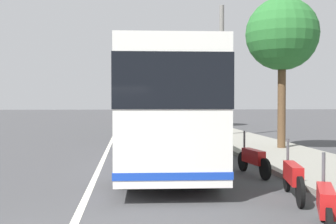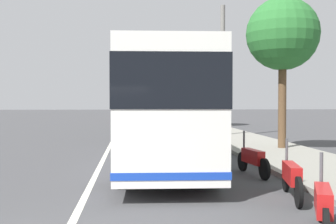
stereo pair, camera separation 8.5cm
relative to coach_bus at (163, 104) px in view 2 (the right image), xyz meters
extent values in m
cube|color=gray|center=(1.73, -4.89, -1.98)|extent=(110.00, 3.60, 0.14)
cube|color=silver|center=(1.73, 2.06, -2.05)|extent=(110.00, 0.16, 0.01)
cube|color=silver|center=(0.00, 0.00, -0.09)|extent=(10.63, 2.87, 3.21)
cube|color=black|center=(0.00, 0.00, 0.51)|extent=(10.67, 2.91, 1.17)
cube|color=#193FB2|center=(0.00, 0.00, -1.45)|extent=(10.66, 2.90, 0.16)
cylinder|color=black|center=(3.41, 1.00, -1.55)|extent=(1.01, 0.34, 1.00)
cylinder|color=black|center=(3.32, -1.26, -1.55)|extent=(1.01, 0.34, 1.00)
cylinder|color=black|center=(-3.32, 1.26, -1.55)|extent=(1.01, 0.34, 1.00)
cylinder|color=black|center=(-3.41, -1.00, -1.55)|extent=(1.01, 0.34, 1.00)
cylinder|color=black|center=(-6.60, -2.33, -1.76)|extent=(0.57, 0.29, 0.58)
cube|color=red|center=(-7.28, -2.06, -1.51)|extent=(1.10, 0.63, 0.40)
cylinder|color=#4C4C51|center=(-6.70, -2.29, -1.16)|extent=(0.06, 0.06, 0.70)
cylinder|color=black|center=(-4.13, -2.63, -1.74)|extent=(0.63, 0.20, 0.63)
cylinder|color=black|center=(-5.67, -2.31, -1.74)|extent=(0.63, 0.20, 0.63)
cube|color=red|center=(-4.90, -2.47, -1.49)|extent=(1.20, 0.47, 0.40)
cylinder|color=#4C4C51|center=(-4.24, -2.60, -1.14)|extent=(0.06, 0.06, 0.70)
cylinder|color=black|center=(-1.19, -2.37, -1.76)|extent=(0.60, 0.16, 0.59)
cylinder|color=black|center=(-2.68, -2.58, -1.76)|extent=(0.60, 0.16, 0.59)
cube|color=red|center=(-1.94, -2.47, -1.51)|extent=(1.15, 0.40, 0.40)
cylinder|color=#4C4C51|center=(-1.30, -2.38, -1.16)|extent=(0.06, 0.06, 0.70)
cube|color=black|center=(10.44, -0.59, -1.47)|extent=(4.04, 1.97, 0.81)
cube|color=black|center=(10.41, -0.59, -0.82)|extent=(2.08, 1.74, 0.49)
cylinder|color=black|center=(11.70, 0.29, -1.73)|extent=(0.65, 0.25, 0.64)
cylinder|color=black|center=(11.78, -1.34, -1.73)|extent=(0.65, 0.25, 0.64)
cylinder|color=black|center=(9.09, 0.17, -1.73)|extent=(0.65, 0.25, 0.64)
cylinder|color=black|center=(9.17, -1.46, -1.73)|extent=(0.65, 0.25, 0.64)
cube|color=#2D7238|center=(17.19, -0.60, -1.46)|extent=(4.28, 1.95, 0.83)
cube|color=black|center=(17.03, -0.59, -0.75)|extent=(2.16, 1.76, 0.58)
cylinder|color=black|center=(18.61, 0.23, -1.73)|extent=(0.64, 0.23, 0.64)
cylinder|color=black|center=(18.58, -1.48, -1.73)|extent=(0.64, 0.23, 0.64)
cylinder|color=black|center=(15.80, 0.28, -1.73)|extent=(0.64, 0.23, 0.64)
cylinder|color=black|center=(15.77, -1.43, -1.73)|extent=(0.64, 0.23, 0.64)
cube|color=red|center=(31.15, 0.30, -1.47)|extent=(4.17, 1.93, 0.80)
cube|color=black|center=(30.92, 0.30, -0.78)|extent=(2.28, 1.76, 0.59)
cylinder|color=black|center=(32.51, 1.18, -1.73)|extent=(0.64, 0.23, 0.64)
cylinder|color=black|center=(32.53, -0.55, -1.73)|extent=(0.64, 0.23, 0.64)
cylinder|color=black|center=(29.77, 1.15, -1.73)|extent=(0.64, 0.23, 0.64)
cylinder|color=black|center=(29.79, -0.58, -1.73)|extent=(0.64, 0.23, 0.64)
cube|color=#2D7238|center=(49.38, -0.47, -1.51)|extent=(4.53, 2.20, 0.72)
cube|color=black|center=(49.18, -0.46, -0.92)|extent=(2.42, 1.90, 0.46)
cylinder|color=black|center=(50.89, 0.30, -1.73)|extent=(0.65, 0.26, 0.64)
cylinder|color=black|center=(50.77, -1.44, -1.73)|extent=(0.65, 0.26, 0.64)
cylinder|color=black|center=(47.99, 0.50, -1.73)|extent=(0.65, 0.26, 0.64)
cylinder|color=black|center=(47.87, -1.24, -1.73)|extent=(0.65, 0.26, 0.64)
cylinder|color=brown|center=(3.86, -5.47, 0.00)|extent=(0.34, 0.34, 4.11)
sphere|color=#286B2D|center=(3.86, -5.47, 3.00)|extent=(3.13, 3.13, 3.13)
cylinder|color=brown|center=(22.11, -4.78, -0.33)|extent=(0.37, 0.37, 3.43)
sphere|color=#286B2D|center=(22.11, -4.78, 2.56)|extent=(3.93, 3.93, 3.93)
cylinder|color=slate|center=(11.23, -4.46, 1.92)|extent=(0.28, 0.28, 7.93)
camera|label=1|loc=(-13.75, 1.10, 0.07)|focal=44.94mm
camera|label=2|loc=(-13.76, 1.01, 0.07)|focal=44.94mm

